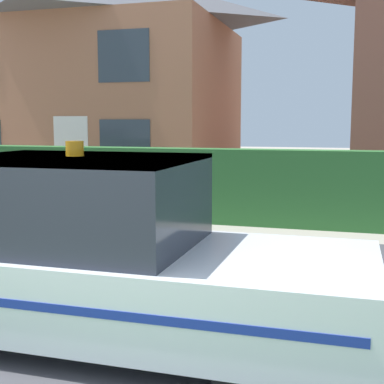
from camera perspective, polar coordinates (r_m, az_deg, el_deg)
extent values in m
cube|color=#424247|center=(6.37, -0.65, -10.27)|extent=(28.00, 6.12, 0.01)
cube|color=#2D662D|center=(10.27, 5.14, 0.58)|extent=(15.19, 0.53, 1.44)
cylinder|color=black|center=(3.87, 6.53, -17.28)|extent=(0.63, 0.20, 0.63)
cylinder|color=black|center=(5.32, 9.49, -10.36)|extent=(0.63, 0.20, 0.63)
cylinder|color=black|center=(6.30, -17.33, -7.77)|extent=(0.63, 0.20, 0.63)
cube|color=silver|center=(4.91, -8.54, -9.47)|extent=(4.58, 1.77, 0.67)
cube|color=#232833|center=(4.90, -12.25, -0.84)|extent=(2.11, 1.59, 0.79)
cube|color=silver|center=(4.86, -12.37, 3.53)|extent=(2.11, 1.59, 0.04)
cube|color=navy|center=(4.15, -13.82, -12.07)|extent=(4.35, 0.02, 0.07)
cube|color=navy|center=(5.68, -4.76, -6.55)|extent=(4.35, 0.02, 0.07)
cylinder|color=orange|center=(4.86, -12.40, 4.55)|extent=(0.16, 0.16, 0.13)
cube|color=#A86B4C|center=(17.56, -9.87, 8.95)|extent=(8.01, 6.06, 4.86)
cube|color=white|center=(14.58, -12.75, 3.77)|extent=(1.00, 0.02, 2.10)
cube|color=#333D47|center=(13.88, -7.19, 5.00)|extent=(1.40, 0.02, 1.30)
cube|color=#333D47|center=(13.96, -7.34, 14.21)|extent=(1.40, 0.02, 1.30)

